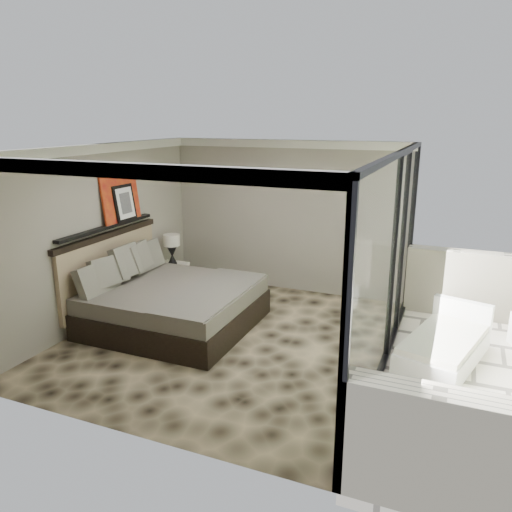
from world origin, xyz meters
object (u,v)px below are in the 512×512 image
at_px(bed, 168,301).
at_px(lounger, 445,346).
at_px(nightstand, 172,278).
at_px(table_lamp, 172,245).

height_order(bed, lounger, bed).
xyz_separation_m(nightstand, lounger, (4.92, -0.99, -0.05)).
height_order(nightstand, table_lamp, table_lamp).
distance_m(nightstand, table_lamp, 0.63).
bearing_deg(lounger, table_lamp, -176.81).
distance_m(bed, table_lamp, 1.75).
xyz_separation_m(table_lamp, lounger, (4.92, -1.03, -0.68)).
relative_size(bed, table_lamp, 4.29).
height_order(bed, table_lamp, bed).
bearing_deg(table_lamp, nightstand, -87.11).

